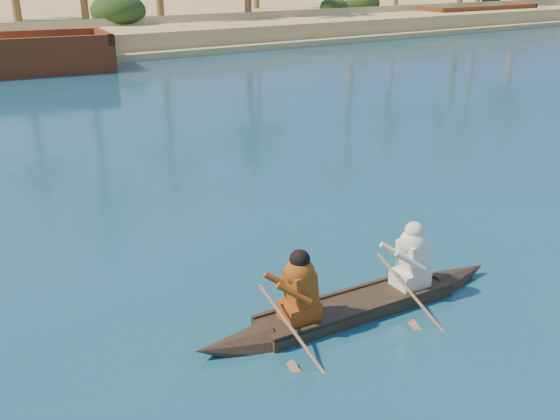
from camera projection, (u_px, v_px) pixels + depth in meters
ground at (462, 165)px, 15.65m from camera, size 160.00×160.00×0.00m
sandy_embankment at (20, 20)px, 51.68m from camera, size 150.00×51.00×1.50m
shrub_cluster at (75, 25)px, 39.55m from camera, size 100.00×6.00×2.40m
canoe at (357, 296)px, 8.88m from camera, size 5.03×1.06×1.38m
barge_right at (474, 17)px, 53.31m from camera, size 11.67×4.03×1.94m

